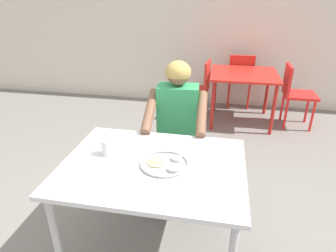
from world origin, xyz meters
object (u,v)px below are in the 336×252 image
at_px(table_foreground, 153,174).
at_px(drinking_cup, 107,147).
at_px(diner_foreground, 177,122).
at_px(table_background_red, 244,79).
at_px(thali_tray, 165,163).
at_px(chair_red_far, 240,77).
at_px(chair_red_left, 199,86).
at_px(chair_red_right, 295,91).
at_px(chair_foreground, 179,137).

bearing_deg(table_foreground, drinking_cup, 170.17).
relative_size(diner_foreground, table_background_red, 1.38).
distance_m(thali_tray, drinking_cup, 0.40).
bearing_deg(table_foreground, chair_red_far, 77.91).
relative_size(table_foreground, thali_tray, 3.76).
height_order(drinking_cup, chair_red_far, drinking_cup).
bearing_deg(diner_foreground, table_foreground, -93.10).
distance_m(drinking_cup, table_background_red, 2.63).
xyz_separation_m(drinking_cup, chair_red_left, (0.39, 2.44, -0.31)).
relative_size(table_foreground, chair_red_far, 1.34).
bearing_deg(chair_red_right, table_foreground, -118.61).
height_order(thali_tray, chair_red_far, chair_red_far).
xyz_separation_m(table_background_red, chair_red_left, (-0.60, 0.01, -0.14)).
bearing_deg(chair_foreground, table_background_red, 67.78).
height_order(chair_foreground, chair_red_far, chair_red_far).
distance_m(diner_foreground, table_background_red, 1.90).
height_order(thali_tray, drinking_cup, drinking_cup).
height_order(drinking_cup, table_background_red, drinking_cup).
relative_size(thali_tray, chair_foreground, 0.37).
height_order(thali_tray, diner_foreground, diner_foreground).
relative_size(diner_foreground, chair_red_far, 1.44).
bearing_deg(table_foreground, chair_red_left, 88.37).
bearing_deg(thali_tray, chair_foreground, 93.00).
height_order(drinking_cup, chair_red_left, drinking_cup).
relative_size(chair_foreground, chair_red_right, 0.97).
relative_size(table_foreground, drinking_cup, 10.66).
height_order(table_foreground, chair_red_left, chair_red_left).
bearing_deg(chair_red_far, diner_foreground, -104.63).
bearing_deg(chair_red_far, chair_foreground, -106.29).
distance_m(chair_foreground, chair_red_far, 2.24).
bearing_deg(thali_tray, table_foreground, -178.32).
relative_size(table_foreground, diner_foreground, 0.93).
distance_m(table_foreground, table_background_red, 2.57).
height_order(drinking_cup, diner_foreground, diner_foreground).
relative_size(chair_foreground, diner_foreground, 0.67).
distance_m(diner_foreground, chair_red_right, 2.22).
xyz_separation_m(table_foreground, chair_foreground, (0.03, 0.91, -0.19)).
height_order(table_foreground, chair_red_far, chair_red_far).
distance_m(drinking_cup, chair_red_left, 2.49).
relative_size(chair_foreground, chair_red_left, 0.97).
xyz_separation_m(chair_red_left, chair_red_far, (0.58, 0.56, 0.01)).
xyz_separation_m(thali_tray, diner_foreground, (-0.04, 0.69, -0.03)).
height_order(chair_red_left, chair_red_right, chair_red_left).
height_order(chair_foreground, chair_red_right, chair_red_right).
xyz_separation_m(table_background_red, chair_red_right, (0.68, -0.01, -0.13)).
height_order(drinking_cup, chair_foreground, drinking_cup).
height_order(drinking_cup, chair_red_right, drinking_cup).
distance_m(table_background_red, chair_red_right, 0.69).
distance_m(table_background_red, chair_red_left, 0.61).
xyz_separation_m(table_foreground, thali_tray, (0.08, 0.00, 0.09)).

